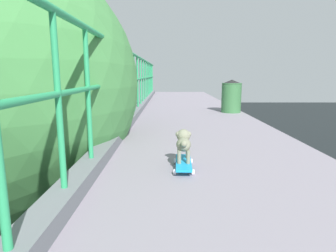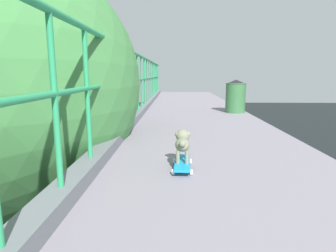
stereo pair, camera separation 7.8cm
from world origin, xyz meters
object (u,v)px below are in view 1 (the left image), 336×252
Objects in this scene: toy_skateboard at (184,163)px; small_dog at (184,142)px; car_grey_fifth at (24,228)px; litter_bin at (232,96)px; city_bus at (72,121)px.

small_dog is (0.00, 0.05, 0.20)m from toy_skateboard.
car_grey_fifth is 5.72× the size of litter_bin.
car_grey_fifth is 8.52m from litter_bin.
litter_bin is at bearing -19.31° from car_grey_fifth.
car_grey_fifth is 12.80× the size of small_dog.
toy_skateboard is 4.42m from litter_bin.
car_grey_fifth is at bearing 129.17° from small_dog.
small_dog is at bearing -50.83° from car_grey_fifth.
city_bus is at bearing 111.48° from small_dog.
small_dog reaches higher than car_grey_fifth.
litter_bin reaches higher than car_grey_fifth.
city_bus is (-3.73, 16.38, 1.07)m from car_grey_fifth.
car_grey_fifth is 9.54m from small_dog.
small_dog reaches higher than toy_skateboard.
city_bus is 14.18× the size of litter_bin.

